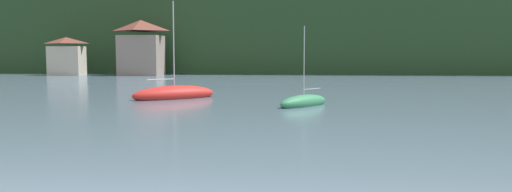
{
  "coord_description": "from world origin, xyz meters",
  "views": [
    {
      "loc": [
        2.04,
        17.28,
        3.5
      ],
      "look_at": [
        0.0,
        37.5,
        1.73
      ],
      "focal_mm": 33.38,
      "sensor_mm": 36.0,
      "label": 1
    }
  ],
  "objects_px": {
    "sailboat_far_6": "(174,94)",
    "shore_building_west": "(67,57)",
    "sailboat_far_4": "(304,102)",
    "shore_building_westcentral": "(141,49)"
  },
  "relations": [
    {
      "from": "sailboat_far_6",
      "to": "shore_building_west",
      "type": "bearing_deg",
      "value": 84.75
    },
    {
      "from": "sailboat_far_4",
      "to": "sailboat_far_6",
      "type": "xyz_separation_m",
      "value": [
        -10.34,
        4.57,
        0.09
      ]
    },
    {
      "from": "sailboat_far_4",
      "to": "sailboat_far_6",
      "type": "height_order",
      "value": "sailboat_far_6"
    },
    {
      "from": "shore_building_westcentral",
      "to": "sailboat_far_4",
      "type": "bearing_deg",
      "value": -59.25
    },
    {
      "from": "shore_building_westcentral",
      "to": "shore_building_west",
      "type": "bearing_deg",
      "value": -175.28
    },
    {
      "from": "shore_building_westcentral",
      "to": "sailboat_far_6",
      "type": "xyz_separation_m",
      "value": [
        17.4,
        -42.05,
        -4.22
      ]
    },
    {
      "from": "shore_building_west",
      "to": "shore_building_westcentral",
      "type": "relative_size",
      "value": 0.69
    },
    {
      "from": "sailboat_far_4",
      "to": "sailboat_far_6",
      "type": "bearing_deg",
      "value": -76.55
    },
    {
      "from": "shore_building_west",
      "to": "sailboat_far_4",
      "type": "height_order",
      "value": "shore_building_west"
    },
    {
      "from": "shore_building_west",
      "to": "sailboat_far_4",
      "type": "xyz_separation_m",
      "value": [
        40.59,
        -45.56,
        -2.91
      ]
    }
  ]
}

